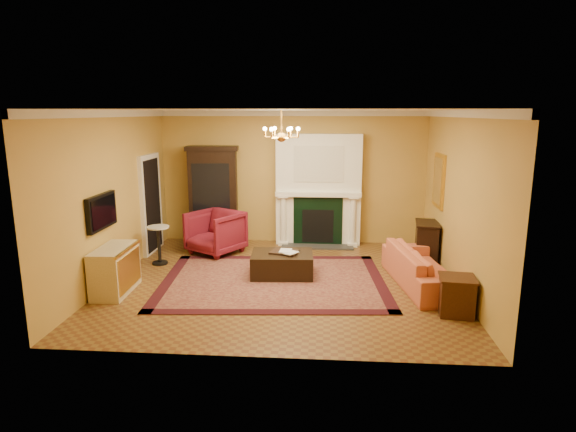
# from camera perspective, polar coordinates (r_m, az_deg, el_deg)

# --- Properties ---
(floor) EXTENTS (6.00, 5.50, 0.02)m
(floor) POSITION_cam_1_polar(r_m,az_deg,el_deg) (8.70, -0.73, -7.77)
(floor) COLOR brown
(floor) RESTS_ON ground
(ceiling) EXTENTS (6.00, 5.50, 0.02)m
(ceiling) POSITION_cam_1_polar(r_m,az_deg,el_deg) (8.18, -0.79, 12.53)
(ceiling) COLOR silver
(ceiling) RESTS_ON wall_back
(wall_back) EXTENTS (6.00, 0.02, 3.00)m
(wall_back) POSITION_cam_1_polar(r_m,az_deg,el_deg) (11.03, 0.52, 4.58)
(wall_back) COLOR #AF8D3F
(wall_back) RESTS_ON floor
(wall_front) EXTENTS (6.00, 0.02, 3.00)m
(wall_front) POSITION_cam_1_polar(r_m,az_deg,el_deg) (5.63, -3.26, -2.88)
(wall_front) COLOR #AF8D3F
(wall_front) RESTS_ON floor
(wall_left) EXTENTS (0.02, 5.50, 3.00)m
(wall_left) POSITION_cam_1_polar(r_m,az_deg,el_deg) (9.08, -20.05, 2.19)
(wall_left) COLOR #AF8D3F
(wall_left) RESTS_ON floor
(wall_right) EXTENTS (0.02, 5.50, 3.00)m
(wall_right) POSITION_cam_1_polar(r_m,az_deg,el_deg) (8.58, 19.70, 1.67)
(wall_right) COLOR #AF8D3F
(wall_right) RESTS_ON floor
(fireplace) EXTENTS (1.90, 0.70, 2.50)m
(fireplace) POSITION_cam_1_polar(r_m,az_deg,el_deg) (10.86, 3.62, 2.81)
(fireplace) COLOR white
(fireplace) RESTS_ON wall_back
(crown_molding) EXTENTS (6.00, 5.50, 0.12)m
(crown_molding) POSITION_cam_1_polar(r_m,az_deg,el_deg) (9.13, -0.24, 12.06)
(crown_molding) COLOR silver
(crown_molding) RESTS_ON ceiling
(doorway) EXTENTS (0.08, 1.05, 2.10)m
(doorway) POSITION_cam_1_polar(r_m,az_deg,el_deg) (10.69, -15.90, 1.39)
(doorway) COLOR silver
(doorway) RESTS_ON wall_left
(tv_panel) EXTENTS (0.09, 0.95, 0.58)m
(tv_panel) POSITION_cam_1_polar(r_m,az_deg,el_deg) (8.55, -21.22, 0.49)
(tv_panel) COLOR black
(tv_panel) RESTS_ON wall_left
(gilt_mirror) EXTENTS (0.06, 0.76, 1.05)m
(gilt_mirror) POSITION_cam_1_polar(r_m,az_deg,el_deg) (9.89, 17.43, 4.02)
(gilt_mirror) COLOR gold
(gilt_mirror) RESTS_ON wall_right
(chandelier) EXTENTS (0.63, 0.55, 0.53)m
(chandelier) POSITION_cam_1_polar(r_m,az_deg,el_deg) (8.19, -0.78, 9.72)
(chandelier) COLOR gold
(chandelier) RESTS_ON ceiling
(oriental_rug) EXTENTS (4.16, 3.25, 0.02)m
(oriental_rug) POSITION_cam_1_polar(r_m,az_deg,el_deg) (8.69, -1.74, -7.68)
(oriental_rug) COLOR #450E15
(oriental_rug) RESTS_ON floor
(china_cabinet) EXTENTS (1.11, 0.60, 2.13)m
(china_cabinet) POSITION_cam_1_polar(r_m,az_deg,el_deg) (11.09, -8.80, 2.20)
(china_cabinet) COLOR black
(china_cabinet) RESTS_ON floor
(wingback_armchair) EXTENTS (1.31, 1.29, 1.01)m
(wingback_armchair) POSITION_cam_1_polar(r_m,az_deg,el_deg) (10.35, -8.60, -1.68)
(wingback_armchair) COLOR maroon
(wingback_armchair) RESTS_ON floor
(pedestal_table) EXTENTS (0.43, 0.43, 0.77)m
(pedestal_table) POSITION_cam_1_polar(r_m,az_deg,el_deg) (9.85, -15.05, -3.02)
(pedestal_table) COLOR black
(pedestal_table) RESTS_ON floor
(commode) EXTENTS (0.52, 1.06, 0.78)m
(commode) POSITION_cam_1_polar(r_m,az_deg,el_deg) (8.57, -19.82, -6.04)
(commode) COLOR beige
(commode) RESTS_ON floor
(coral_sofa) EXTENTS (0.97, 2.30, 0.87)m
(coral_sofa) POSITION_cam_1_polar(r_m,az_deg,el_deg) (8.69, 15.78, -5.18)
(coral_sofa) COLOR #C0593D
(coral_sofa) RESTS_ON floor
(end_table) EXTENTS (0.54, 0.54, 0.56)m
(end_table) POSITION_cam_1_polar(r_m,az_deg,el_deg) (7.67, 19.33, -9.00)
(end_table) COLOR #3B1E10
(end_table) RESTS_ON floor
(console_table) EXTENTS (0.51, 0.77, 0.80)m
(console_table) POSITION_cam_1_polar(r_m,az_deg,el_deg) (9.98, 16.07, -3.16)
(console_table) COLOR black
(console_table) RESTS_ON floor
(leather_ottoman) EXTENTS (1.16, 0.88, 0.42)m
(leather_ottoman) POSITION_cam_1_polar(r_m,az_deg,el_deg) (8.91, -0.69, -5.70)
(leather_ottoman) COLOR black
(leather_ottoman) RESTS_ON oriental_rug
(ottoman_tray) EXTENTS (0.57, 0.49, 0.03)m
(ottoman_tray) POSITION_cam_1_polar(r_m,az_deg,el_deg) (8.86, -0.42, -4.28)
(ottoman_tray) COLOR black
(ottoman_tray) RESTS_ON leather_ottoman
(book_a) EXTENTS (0.22, 0.04, 0.29)m
(book_a) POSITION_cam_1_polar(r_m,az_deg,el_deg) (8.79, -1.02, -3.32)
(book_a) COLOR gray
(book_a) RESTS_ON ottoman_tray
(book_b) EXTENTS (0.17, 0.14, 0.27)m
(book_b) POSITION_cam_1_polar(r_m,az_deg,el_deg) (8.74, -0.13, -3.50)
(book_b) COLOR gray
(book_b) RESTS_ON ottoman_tray
(topiary_left) EXTENTS (0.16, 0.16, 0.43)m
(topiary_left) POSITION_cam_1_polar(r_m,az_deg,el_deg) (10.80, 0.50, 4.24)
(topiary_left) COLOR gray
(topiary_left) RESTS_ON fireplace
(topiary_right) EXTENTS (0.16, 0.16, 0.42)m
(topiary_right) POSITION_cam_1_polar(r_m,az_deg,el_deg) (10.79, 6.33, 4.13)
(topiary_right) COLOR gray
(topiary_right) RESTS_ON fireplace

